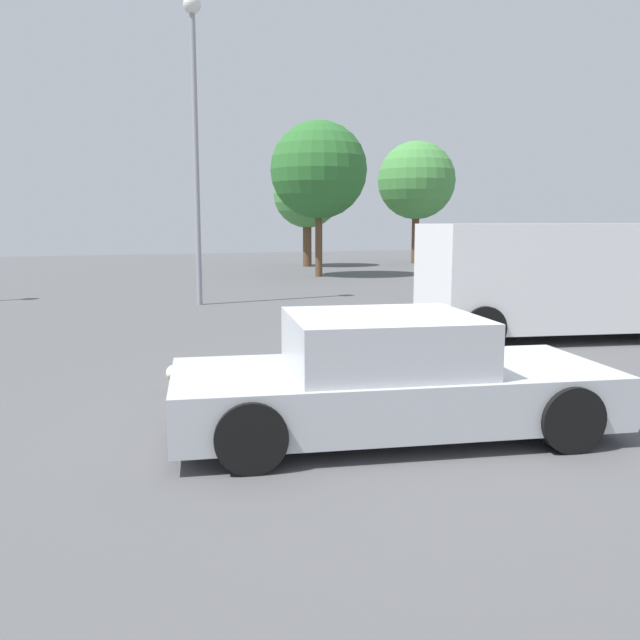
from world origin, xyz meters
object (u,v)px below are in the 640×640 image
at_px(van_white, 563,276).
at_px(light_post_near, 195,105).
at_px(dog, 186,374).
at_px(sedan_foreground, 389,379).

height_order(van_white, light_post_near, light_post_near).
xyz_separation_m(van_white, light_post_near, (-5.34, 7.48, 3.94)).
bearing_deg(dog, van_white, 149.89).
bearing_deg(sedan_foreground, light_post_near, 99.46).
bearing_deg(van_white, dog, -154.71).
xyz_separation_m(sedan_foreground, light_post_near, (0.31, 11.44, 4.52)).
bearing_deg(sedan_foreground, van_white, 46.08).
distance_m(sedan_foreground, light_post_near, 12.31).
xyz_separation_m(sedan_foreground, dog, (-1.68, 2.23, -0.29)).
relative_size(dog, van_white, 0.10).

